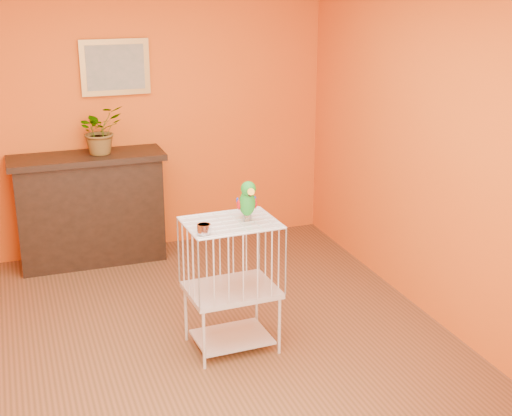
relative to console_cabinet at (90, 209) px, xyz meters
name	(u,v)px	position (x,y,z in m)	size (l,w,h in m)	color
ground	(181,359)	(0.34, -2.01, -0.51)	(4.50, 4.50, 0.00)	brown
room_shell	(173,137)	(0.34, -2.01, 1.07)	(4.50, 4.50, 4.50)	#DB5914
console_cabinet	(90,209)	(0.00, 0.00, 0.00)	(1.37, 0.49, 1.02)	black
potted_plant	(99,134)	(0.14, 0.07, 0.67)	(0.39, 0.43, 0.34)	#26722D
framed_picture	(115,67)	(0.34, 0.21, 1.24)	(0.62, 0.04, 0.50)	#AB803D
birdcage	(231,284)	(0.73, -1.96, -0.02)	(0.63, 0.50, 0.95)	beige
feed_cup	(204,229)	(0.49, -2.12, 0.48)	(0.09, 0.09, 0.06)	silver
parrot	(247,200)	(0.84, -1.97, 0.59)	(0.14, 0.26, 0.29)	#59544C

